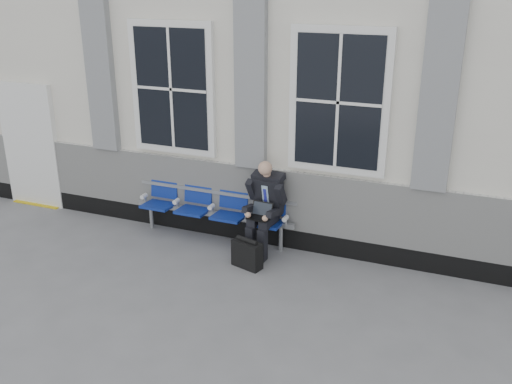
% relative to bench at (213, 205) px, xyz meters
% --- Properties ---
extents(ground, '(70.00, 70.00, 0.00)m').
position_rel_bench_xyz_m(ground, '(1.47, -1.32, -0.55)').
color(ground, slate).
rests_on(ground, ground).
extents(station_building, '(14.40, 4.40, 4.49)m').
position_rel_bench_xyz_m(station_building, '(1.46, 2.15, 1.67)').
color(station_building, silver).
rests_on(station_building, ground).
extents(bench, '(2.60, 0.47, 0.91)m').
position_rel_bench_xyz_m(bench, '(0.00, 0.00, 0.00)').
color(bench, '#9EA0A3').
rests_on(bench, ground).
extents(businessman, '(0.57, 0.77, 1.39)m').
position_rel_bench_xyz_m(businessman, '(0.89, -0.13, 0.21)').
color(businessman, black).
rests_on(businessman, ground).
extents(briefcase, '(0.46, 0.29, 0.44)m').
position_rel_bench_xyz_m(briefcase, '(0.83, -0.67, -0.35)').
color(briefcase, black).
rests_on(briefcase, ground).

